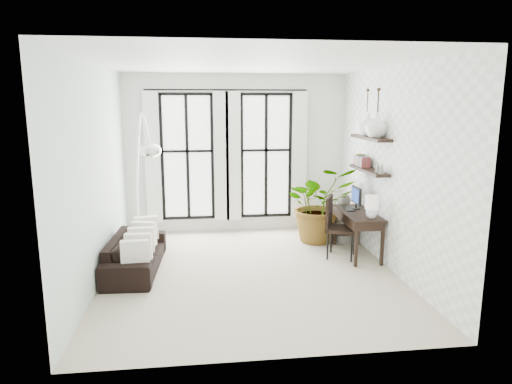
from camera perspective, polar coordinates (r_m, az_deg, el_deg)
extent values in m
plane|color=#BBB194|center=(7.31, -0.74, -10.01)|extent=(5.00, 5.00, 0.00)
plane|color=white|center=(6.84, -0.80, 15.86)|extent=(5.00, 5.00, 0.00)
plane|color=silver|center=(7.02, -19.35, 2.02)|extent=(0.00, 5.00, 5.00)
plane|color=white|center=(7.48, 16.66, 2.70)|extent=(0.00, 5.00, 5.00)
plane|color=white|center=(9.36, -2.42, 4.77)|extent=(4.50, 0.00, 4.50)
cube|color=white|center=(9.32, -8.57, 4.31)|extent=(1.00, 0.02, 2.50)
cube|color=white|center=(9.26, -12.80, 4.12)|extent=(0.30, 0.04, 2.60)
cube|color=white|center=(9.22, -4.34, 4.34)|extent=(0.30, 0.04, 2.60)
cube|color=white|center=(9.41, 1.25, 4.50)|extent=(1.00, 0.02, 2.50)
cube|color=white|center=(9.24, -2.85, 4.36)|extent=(0.30, 0.04, 2.60)
cube|color=white|center=(9.43, 5.44, 4.47)|extent=(0.30, 0.04, 2.60)
cylinder|color=black|center=(9.18, -3.71, 12.63)|extent=(3.20, 0.03, 0.03)
cube|color=black|center=(8.02, 13.91, 2.66)|extent=(0.25, 1.30, 0.05)
cube|color=black|center=(7.96, 14.10, 6.58)|extent=(0.25, 1.30, 0.05)
cube|color=red|center=(8.51, 12.64, 3.98)|extent=(0.16, 0.04, 0.18)
cube|color=#3560BC|center=(8.47, 12.74, 3.94)|extent=(0.16, 0.04, 0.18)
cube|color=gold|center=(8.43, 12.85, 3.90)|extent=(0.16, 0.04, 0.18)
cube|color=#2E8A40|center=(8.39, 12.95, 3.86)|extent=(0.16, 0.04, 0.18)
cube|color=#8652C1|center=(8.35, 13.05, 3.82)|extent=(0.16, 0.04, 0.18)
cube|color=orange|center=(8.30, 13.16, 3.78)|extent=(0.16, 0.03, 0.18)
cube|color=#4F4F4F|center=(8.26, 13.26, 3.74)|extent=(0.16, 0.03, 0.18)
cube|color=teal|center=(8.22, 13.37, 3.70)|extent=(0.16, 0.03, 0.18)
cube|color=gray|center=(8.18, 13.48, 3.65)|extent=(0.16, 0.03, 0.18)
cube|color=brown|center=(8.14, 13.59, 3.61)|extent=(0.16, 0.03, 0.18)
cone|color=gray|center=(7.63, 15.01, 3.07)|extent=(0.10, 0.10, 0.18)
cone|color=gray|center=(7.50, 15.43, 2.90)|extent=(0.10, 0.10, 0.18)
imported|color=black|center=(7.57, -14.82, -7.43)|extent=(0.83, 1.92, 0.55)
cube|color=white|center=(6.82, -14.86, -7.49)|extent=(0.40, 0.12, 0.40)
cube|color=white|center=(7.15, -14.48, -6.60)|extent=(0.40, 0.12, 0.40)
cube|color=white|center=(7.49, -14.14, -5.79)|extent=(0.40, 0.12, 0.40)
cube|color=white|center=(7.82, -13.83, -5.05)|extent=(0.40, 0.12, 0.40)
cube|color=white|center=(8.15, -13.55, -4.37)|extent=(0.40, 0.12, 0.40)
imported|color=#2D7228|center=(8.79, 7.95, -1.46)|extent=(1.43, 1.27, 1.47)
cube|color=black|center=(8.10, 12.61, -2.61)|extent=(0.55, 1.30, 0.04)
cube|color=black|center=(8.12, 12.45, -3.23)|extent=(0.50, 1.24, 0.12)
cube|color=black|center=(7.59, 12.42, -6.51)|extent=(0.05, 0.05, 0.72)
cube|color=black|center=(7.74, 15.50, -6.31)|extent=(0.05, 0.05, 0.72)
cube|color=black|center=(8.68, 9.82, -4.17)|extent=(0.05, 0.05, 0.72)
cube|color=black|center=(8.82, 12.56, -4.04)|extent=(0.05, 0.05, 0.72)
cube|color=black|center=(8.29, 12.44, -0.38)|extent=(0.04, 0.42, 0.30)
cube|color=navy|center=(8.28, 12.28, -0.39)|extent=(0.00, 0.36, 0.24)
cube|color=black|center=(8.29, 11.39, -2.03)|extent=(0.15, 0.40, 0.02)
sphere|color=silver|center=(7.64, 14.23, -2.67)|extent=(0.18, 0.18, 0.18)
cylinder|color=white|center=(7.60, 14.30, -1.27)|extent=(0.22, 0.22, 0.22)
cube|color=black|center=(7.98, 10.66, -4.58)|extent=(0.67, 0.67, 0.06)
cube|color=black|center=(7.93, 9.13, -2.52)|extent=(0.25, 0.48, 0.56)
cylinder|color=black|center=(7.81, 9.61, -6.93)|extent=(0.03, 0.03, 0.47)
cylinder|color=black|center=(7.93, 12.42, -6.76)|extent=(0.03, 0.03, 0.47)
cylinder|color=black|center=(8.18, 8.81, -6.08)|extent=(0.03, 0.03, 0.47)
cylinder|color=black|center=(8.29, 11.51, -5.93)|extent=(0.03, 0.03, 0.47)
cylinder|color=silver|center=(8.81, -14.33, -6.29)|extent=(0.37, 0.37, 0.10)
cylinder|color=silver|center=(8.67, -14.50, -3.04)|extent=(0.04, 0.04, 1.03)
ellipsoid|color=silver|center=(7.24, -13.05, 5.07)|extent=(0.33, 0.33, 0.21)
cylinder|color=gray|center=(9.06, 10.78, -5.47)|extent=(0.51, 0.51, 0.15)
ellipsoid|color=gray|center=(8.97, 10.86, -3.27)|extent=(0.46, 0.46, 0.56)
sphere|color=gray|center=(8.89, 10.95, -1.03)|extent=(0.26, 0.26, 0.26)
imported|color=white|center=(7.71, 14.84, 8.02)|extent=(0.37, 0.37, 0.38)
imported|color=white|center=(8.09, 13.79, 8.19)|extent=(0.37, 0.37, 0.38)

